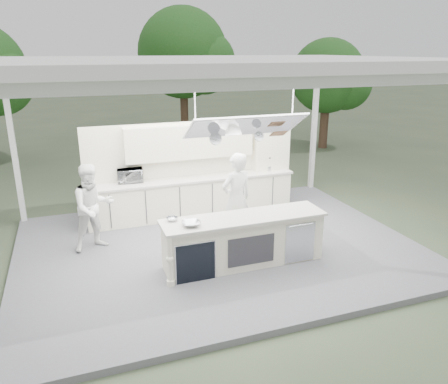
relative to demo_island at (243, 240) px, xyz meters
name	(u,v)px	position (x,y,z in m)	size (l,w,h in m)	color
ground	(218,251)	(-0.18, 0.91, -0.60)	(90.00, 90.00, 0.00)	#445037
stage_deck	(218,248)	(-0.18, 0.91, -0.54)	(8.00, 6.00, 0.12)	#5B5B60
tent	(218,66)	(-0.18, 0.90, 3.11)	(8.20, 6.20, 3.86)	white
demo_island	(243,240)	(0.00, 0.00, 0.00)	(3.10, 0.79, 0.95)	white
back_counter	(193,196)	(-0.18, 2.81, 0.00)	(5.08, 0.72, 0.95)	white
back_wall_unit	(207,154)	(0.27, 3.03, 0.98)	(5.05, 0.48, 2.25)	white
tree_cluster	(131,69)	(-0.34, 10.68, 2.69)	(19.55, 9.40, 5.85)	#483024
head_chef	(236,199)	(0.21, 0.90, 0.50)	(0.71, 0.47, 1.95)	white
sous_chef	(93,207)	(-2.56, 1.66, 0.41)	(0.86, 0.67, 1.77)	white
toaster_oven	(130,175)	(-1.63, 2.96, 0.63)	(0.58, 0.39, 0.32)	#BABEC2
bowl_large	(191,224)	(-1.02, -0.09, 0.51)	(0.33, 0.33, 0.08)	silver
bowl_small	(172,219)	(-1.28, 0.26, 0.51)	(0.21, 0.21, 0.06)	silver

